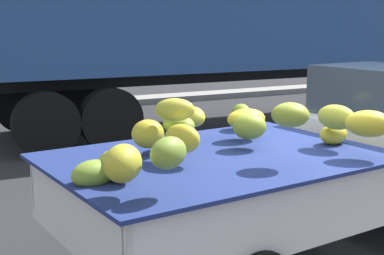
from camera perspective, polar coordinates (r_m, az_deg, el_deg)
ground at (r=5.62m, az=14.98°, el=-12.05°), size 220.00×220.00×0.00m
curb_strip at (r=14.26m, az=-12.87°, el=2.27°), size 80.00×0.80×0.16m
pickup_truck at (r=5.79m, az=17.71°, el=-2.25°), size 4.90×2.29×1.70m
semi_trailer at (r=11.82m, az=6.27°, el=12.71°), size 12.06×2.87×3.95m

